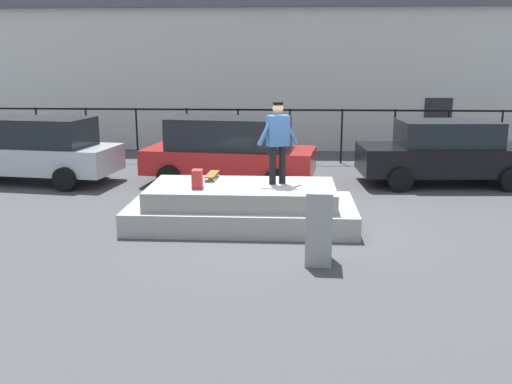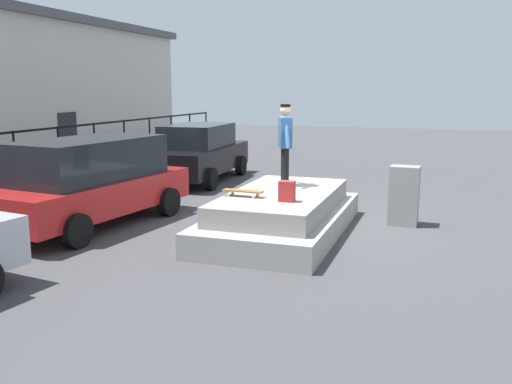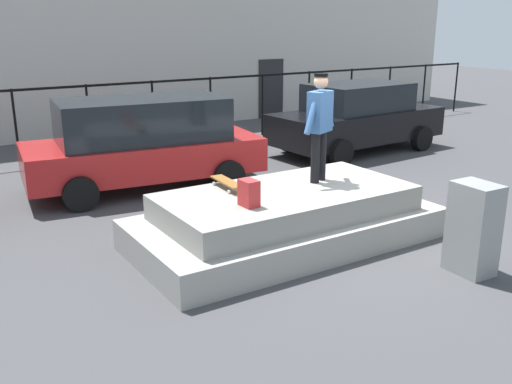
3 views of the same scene
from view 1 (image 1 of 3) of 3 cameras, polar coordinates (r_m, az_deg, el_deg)
ground_plane at (r=11.90m, az=3.25°, el=-3.44°), size 60.00×60.00×0.00m
concrete_ledge at (r=11.97m, az=-1.36°, el=-1.43°), size 4.67×2.33×0.84m
skateboarder at (r=11.81m, az=2.19°, el=5.46°), size 0.86×0.45×1.69m
skateboard at (r=12.47m, az=-4.40°, el=1.76°), size 0.26×0.80×0.12m
backpack at (r=11.60m, az=-5.86°, el=1.30°), size 0.21×0.29×0.37m
car_silver_hatchback_near at (r=17.20m, az=-21.35°, el=4.07°), size 4.90×2.54×1.81m
car_red_hatchback_mid at (r=15.81m, az=-2.65°, el=4.27°), size 4.83×2.56×1.83m
car_black_sedan_far at (r=16.57m, az=18.41°, el=3.78°), size 4.79×2.31×1.75m
utility_box at (r=9.72m, az=6.27°, el=-3.44°), size 0.47×0.62×1.25m
fence_row at (r=19.09m, az=3.38°, el=6.55°), size 24.06×0.06×1.79m
warehouse_building at (r=25.71m, az=3.45°, el=11.68°), size 27.76×8.78×5.51m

